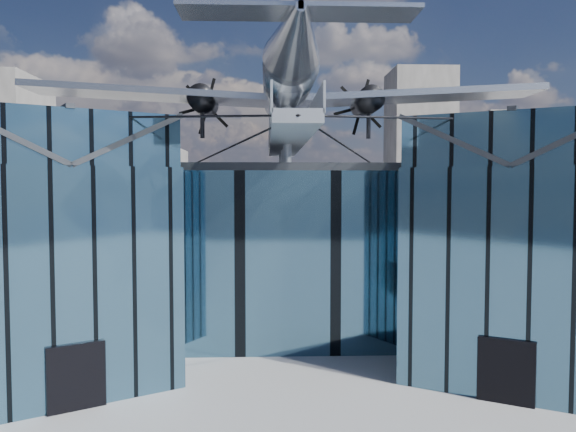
{
  "coord_description": "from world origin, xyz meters",
  "views": [
    {
      "loc": [
        -1.09,
        -26.2,
        8.68
      ],
      "look_at": [
        0.0,
        2.0,
        7.2
      ],
      "focal_mm": 35.0,
      "sensor_mm": 36.0,
      "label": 1
    }
  ],
  "objects": [
    {
      "name": "ground_plane",
      "position": [
        0.0,
        0.0,
        0.0
      ],
      "size": [
        120.0,
        120.0,
        0.0
      ],
      "primitive_type": "plane",
      "color": "gray"
    },
    {
      "name": "museum",
      "position": [
        0.0,
        5.82,
        5.54
      ],
      "size": [
        32.88,
        24.5,
        17.6
      ],
      "color": "#406882",
      "rests_on": "ground"
    },
    {
      "name": "bg_towers",
      "position": [
        1.45,
        50.49,
        10.01
      ],
      "size": [
        77.0,
        24.5,
        26.0
      ],
      "color": "gray",
      "rests_on": "ground"
    }
  ]
}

